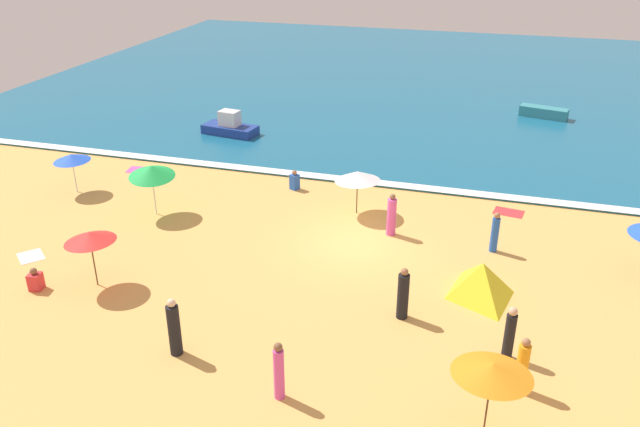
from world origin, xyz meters
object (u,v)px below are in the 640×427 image
(beach_umbrella_0, at_px, (357,176))
(beachgoer_8, at_px, (522,366))
(beach_umbrella_3, at_px, (90,237))
(beach_umbrella_6, at_px, (492,369))
(beachgoer_4, at_px, (279,372))
(beach_tent, at_px, (481,279))
(beach_umbrella_1, at_px, (151,171))
(beachgoer_2, at_px, (403,295))
(beachgoer_1, at_px, (295,181))
(beachgoer_6, at_px, (174,328))
(beach_umbrella_5, at_px, (71,158))
(beachgoer_9, at_px, (35,280))
(beachgoer_5, at_px, (392,216))
(beachgoer_7, at_px, (495,233))
(beachgoer_3, at_px, (510,334))
(small_boat_1, at_px, (544,112))
(small_boat_0, at_px, (230,127))

(beach_umbrella_0, distance_m, beachgoer_8, 12.32)
(beach_umbrella_3, bearing_deg, beach_umbrella_6, -14.41)
(beachgoer_4, bearing_deg, beach_tent, 53.93)
(beach_umbrella_1, xyz_separation_m, beach_umbrella_6, (14.72, -9.44, 0.06))
(beach_tent, xyz_separation_m, beachgoer_2, (-2.39, -2.07, 0.22))
(beach_umbrella_0, height_order, beachgoer_1, beach_umbrella_0)
(beachgoer_4, height_order, beachgoer_6, beachgoer_6)
(beach_umbrella_5, distance_m, beachgoer_4, 17.72)
(beach_umbrella_5, relative_size, beachgoer_6, 1.24)
(beachgoer_9, bearing_deg, beachgoer_5, 34.36)
(beachgoer_5, height_order, beachgoer_9, beachgoer_5)
(beachgoer_7, bearing_deg, beachgoer_3, -83.94)
(small_boat_1, bearing_deg, beachgoer_8, -92.43)
(beach_umbrella_3, relative_size, beachgoer_8, 1.31)
(beachgoer_4, relative_size, small_boat_0, 0.54)
(beach_umbrella_5, bearing_deg, beach_umbrella_3, -50.49)
(beachgoer_2, distance_m, beachgoer_9, 12.92)
(beach_umbrella_5, height_order, beachgoer_2, beach_umbrella_5)
(beachgoer_9, bearing_deg, small_boat_1, 56.20)
(beachgoer_9, bearing_deg, beach_tent, 14.79)
(beach_umbrella_3, height_order, beachgoer_3, beach_umbrella_3)
(beach_umbrella_0, distance_m, beachgoer_3, 10.99)
(beach_umbrella_1, relative_size, beach_umbrella_5, 1.13)
(beachgoer_4, relative_size, beachgoer_5, 1.00)
(beachgoer_1, relative_size, beachgoer_7, 0.58)
(beachgoer_5, bearing_deg, beachgoer_8, -58.08)
(beach_umbrella_5, height_order, beach_tent, beach_umbrella_5)
(beachgoer_5, xyz_separation_m, beachgoer_7, (4.14, -0.28, -0.05))
(beachgoer_6, bearing_deg, beachgoer_9, 163.80)
(beachgoer_1, relative_size, beachgoer_3, 0.54)
(beach_umbrella_1, xyz_separation_m, beach_tent, (14.20, -2.76, -1.38))
(beach_umbrella_1, height_order, beachgoer_5, beach_umbrella_1)
(beachgoer_4, bearing_deg, beachgoer_7, 62.88)
(beachgoer_8, height_order, small_boat_1, beachgoer_8)
(beach_umbrella_3, bearing_deg, beachgoer_3, -0.61)
(beachgoer_1, xyz_separation_m, beachgoer_7, (9.47, -3.66, 0.37))
(beach_umbrella_3, bearing_deg, beachgoer_2, 5.63)
(beach_umbrella_6, bearing_deg, beachgoer_6, 175.09)
(beach_umbrella_3, xyz_separation_m, beach_tent, (13.26, 3.14, -1.29))
(beachgoer_8, relative_size, small_boat_1, 0.57)
(beach_umbrella_0, bearing_deg, small_boat_0, 139.34)
(small_boat_1, bearing_deg, beachgoer_5, -108.86)
(beach_umbrella_0, height_order, beach_umbrella_5, beach_umbrella_0)
(beach_umbrella_3, height_order, small_boat_0, beach_umbrella_3)
(beachgoer_1, distance_m, beachgoer_9, 12.62)
(beach_umbrella_5, bearing_deg, beachgoer_4, -37.35)
(beach_umbrella_3, xyz_separation_m, beachgoer_7, (13.55, 6.59, -1.14))
(beachgoer_2, bearing_deg, beach_umbrella_6, -57.64)
(beach_umbrella_5, xyz_separation_m, beach_umbrella_6, (19.59, -10.57, 0.36))
(beach_umbrella_6, bearing_deg, beachgoer_9, 170.30)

